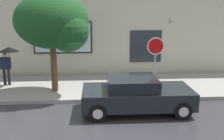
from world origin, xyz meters
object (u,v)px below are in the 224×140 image
Objects in this scene: parked_car at (136,94)px; stop_sign at (155,54)px; fire_hydrant at (114,86)px; street_tree at (55,23)px; pedestrian_with_umbrella at (8,55)px.

stop_sign is at bearing 58.68° from parked_car.
fire_hydrant is 0.29× the size of stop_sign.
parked_car is at bearing -34.14° from street_tree.
stop_sign is (1.81, 0.18, 1.39)m from fire_hydrant.
street_tree is (-2.51, 0.54, 2.70)m from fire_hydrant.
street_tree is 4.54m from stop_sign.
stop_sign is (4.33, -0.36, -1.32)m from street_tree.
fire_hydrant is 0.38× the size of pedestrian_with_umbrella.
stop_sign is (6.81, -1.52, 0.26)m from pedestrian_with_umbrella.
fire_hydrant is 0.16× the size of street_tree.
parked_car is 0.94× the size of street_tree.
parked_car is at bearing -66.89° from fire_hydrant.
stop_sign is at bearing -4.73° from street_tree.
stop_sign is (1.11, 1.82, 1.22)m from parked_car.
fire_hydrant is at bearing -174.41° from stop_sign.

